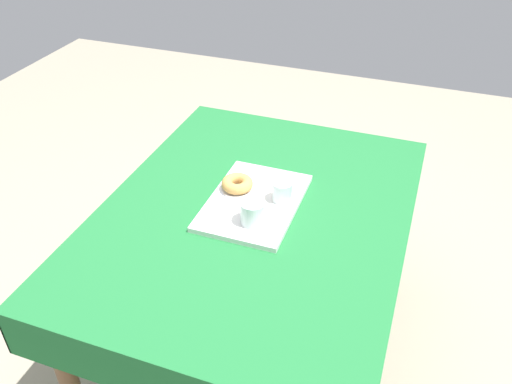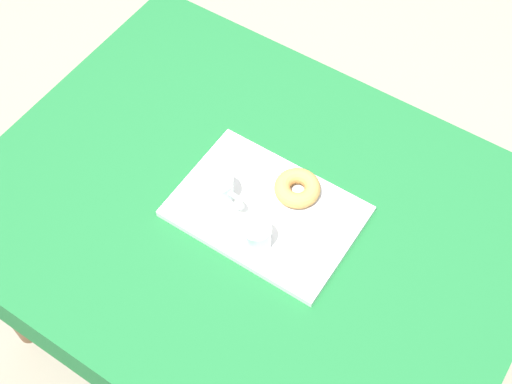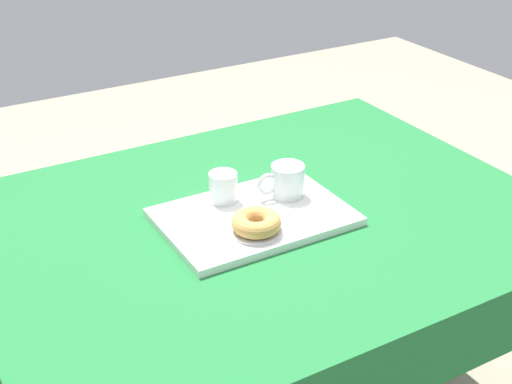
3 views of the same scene
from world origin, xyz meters
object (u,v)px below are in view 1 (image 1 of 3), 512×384
object	(u,v)px
donut_plate_left	(237,189)
sugar_donut_left	(237,184)
dining_table	(254,229)
tea_mug_left	(253,213)
serving_tray	(254,202)
water_glass_near	(282,192)

from	to	relation	value
donut_plate_left	sugar_donut_left	size ratio (longest dim) A/B	1.05
dining_table	sugar_donut_left	bearing A→B (deg)	-128.76
tea_mug_left	donut_plate_left	distance (m)	0.20
dining_table	donut_plate_left	distance (m)	0.16
serving_tray	sugar_donut_left	world-z (taller)	sugar_donut_left
water_glass_near	sugar_donut_left	distance (m)	0.17
serving_tray	donut_plate_left	xyz separation A→B (m)	(-0.04, -0.08, 0.01)
tea_mug_left	donut_plate_left	size ratio (longest dim) A/B	1.06
tea_mug_left	water_glass_near	world-z (taller)	tea_mug_left
water_glass_near	tea_mug_left	bearing A→B (deg)	-19.90
water_glass_near	donut_plate_left	bearing A→B (deg)	-92.01
tea_mug_left	sugar_donut_left	bearing A→B (deg)	-142.82
water_glass_near	donut_plate_left	xyz separation A→B (m)	(-0.01, -0.17, -0.03)
serving_tray	tea_mug_left	world-z (taller)	tea_mug_left
dining_table	serving_tray	size ratio (longest dim) A/B	3.10
water_glass_near	donut_plate_left	distance (m)	0.18
dining_table	water_glass_near	world-z (taller)	water_glass_near
tea_mug_left	sugar_donut_left	xyz separation A→B (m)	(-0.16, -0.12, -0.01)
donut_plate_left	tea_mug_left	bearing A→B (deg)	37.18
donut_plate_left	sugar_donut_left	world-z (taller)	sugar_donut_left
dining_table	sugar_donut_left	distance (m)	0.17
dining_table	donut_plate_left	world-z (taller)	donut_plate_left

